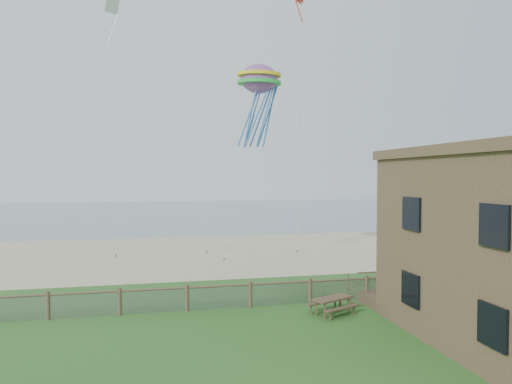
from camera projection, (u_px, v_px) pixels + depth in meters
ground at (284, 356)px, 15.91m from camera, size 160.00×160.00×0.00m
sand_beach at (212, 252)px, 37.40m from camera, size 72.00×20.00×0.02m
ocean at (183, 212)px, 80.38m from camera, size 160.00×68.00×0.02m
chainlink_fence at (250, 296)px, 21.75m from camera, size 36.20×0.20×1.25m
motel_deck at (501, 293)px, 23.53m from camera, size 15.00×2.00×0.50m
picnic_table at (333, 305)px, 20.70m from camera, size 2.39×2.14×0.83m
octopus_kite at (259, 103)px, 30.90m from camera, size 3.51×2.93×6.21m
kite_white at (112, 17)px, 30.59m from camera, size 1.86×2.11×2.80m
kite_red at (301, 2)px, 32.40m from camera, size 1.68×1.71×1.99m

